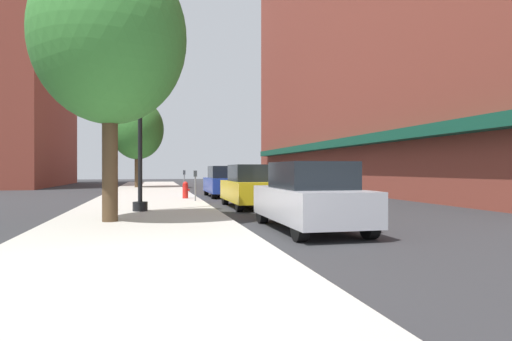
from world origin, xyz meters
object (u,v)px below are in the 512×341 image
at_px(tree_near, 110,38).
at_px(tree_mid, 137,130).
at_px(car_yellow, 252,187).
at_px(car_silver, 310,197).
at_px(parking_meter_near, 195,182).
at_px(car_blue, 224,182).
at_px(fire_hydrant, 185,190).
at_px(parking_meter_far, 184,178).
at_px(lamppost, 140,117).

distance_m(tree_near, tree_mid, 22.85).
bearing_deg(car_yellow, car_silver, -89.19).
relative_size(parking_meter_near, car_blue, 0.30).
distance_m(fire_hydrant, car_silver, 11.09).
bearing_deg(tree_mid, tree_near, -89.65).
relative_size(fire_hydrant, tree_near, 0.11).
xyz_separation_m(parking_meter_near, parking_meter_far, (0.00, 7.23, 0.00)).
relative_size(car_silver, car_yellow, 1.00).
height_order(tree_near, car_blue, tree_near).
distance_m(lamppost, car_silver, 6.74).
height_order(parking_meter_far, tree_near, tree_near).
distance_m(tree_mid, car_blue, 12.94).
bearing_deg(car_yellow, tree_mid, 105.96).
height_order(fire_hydrant, car_yellow, car_yellow).
distance_m(car_silver, car_blue, 13.44).
xyz_separation_m(tree_near, tree_mid, (-0.14, 22.85, -0.40)).
relative_size(lamppost, fire_hydrant, 7.47).
bearing_deg(parking_meter_near, car_yellow, -51.36).
height_order(lamppost, car_blue, lamppost).
relative_size(parking_meter_near, tree_mid, 0.20).
relative_size(tree_mid, car_blue, 1.56).
xyz_separation_m(fire_hydrant, car_silver, (2.25, -10.85, 0.29)).
bearing_deg(tree_near, lamppost, 76.42).
xyz_separation_m(tree_mid, car_yellow, (4.94, -18.24, -3.71)).
xyz_separation_m(parking_meter_near, car_silver, (1.95, -9.00, -0.14)).
bearing_deg(fire_hydrant, car_silver, -78.30).
xyz_separation_m(lamppost, parking_meter_far, (2.17, 11.47, -2.25)).
xyz_separation_m(tree_mid, car_silver, (4.94, -24.80, -3.71)).
relative_size(fire_hydrant, parking_meter_far, 0.60).
height_order(parking_meter_near, tree_near, tree_near).
bearing_deg(car_blue, parking_meter_far, 123.49).
relative_size(parking_meter_near, car_yellow, 0.30).
relative_size(fire_hydrant, parking_meter_near, 0.60).
bearing_deg(fire_hydrant, tree_mid, 100.92).
height_order(tree_near, car_yellow, tree_near).
xyz_separation_m(car_silver, car_blue, (0.00, 13.44, 0.00)).
height_order(parking_meter_near, car_yellow, car_yellow).
xyz_separation_m(parking_meter_near, car_blue, (1.95, 4.44, -0.14)).
relative_size(tree_near, car_yellow, 1.65).
relative_size(parking_meter_far, car_blue, 0.30).
xyz_separation_m(lamppost, car_yellow, (4.12, 1.80, -2.39)).
relative_size(tree_mid, car_yellow, 1.56).
distance_m(tree_near, car_blue, 13.11).
height_order(lamppost, tree_mid, tree_mid).
xyz_separation_m(parking_meter_far, car_silver, (1.95, -16.23, -0.14)).
bearing_deg(fire_hydrant, car_yellow, -62.34).
distance_m(fire_hydrant, tree_mid, 14.76).
distance_m(car_yellow, car_blue, 6.87).
relative_size(tree_near, car_silver, 1.65).
bearing_deg(tree_mid, parking_meter_far, -70.77).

